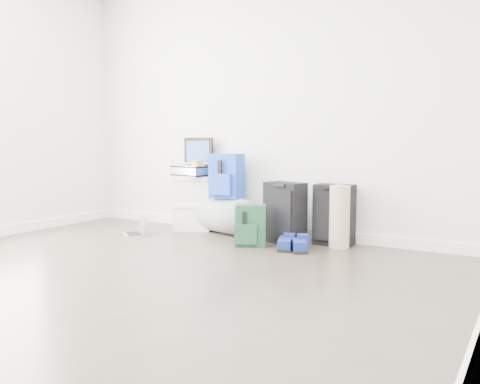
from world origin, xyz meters
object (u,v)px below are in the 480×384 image
Objects in this scene: carry_on at (334,215)px; laptop at (137,230)px; boxes_stack at (194,203)px; briefcase at (193,171)px; duffel_bag at (228,216)px; large_suitcase at (285,213)px.

carry_on reaches higher than laptop.
laptop is at bearing -144.87° from boxes_stack.
carry_on is (1.61, 0.00, -0.01)m from boxes_stack.
boxes_stack is 1.44× the size of briefcase.
duffel_bag is at bearing 177.98° from carry_on.
duffel_bag is 1.06× the size of large_suitcase.
duffel_bag is 0.95m from laptop.
carry_on is at bearing 33.94° from large_suitcase.
duffel_bag is (0.45, -0.02, -0.11)m from boxes_stack.
large_suitcase is 1.71× the size of laptop.
boxes_stack reaches higher than large_suitcase.
large_suitcase is at bearing 4.85° from briefcase.
boxes_stack is 1.01× the size of large_suitcase.
duffel_bag is at bearing 72.76° from laptop.
carry_on is at bearing -24.43° from boxes_stack.
carry_on is at bearing 12.58° from briefcase.
large_suitcase is at bearing -162.60° from carry_on.
carry_on reaches higher than duffel_bag.
large_suitcase is at bearing 52.76° from laptop.
carry_on is at bearing 16.17° from duffel_bag.
duffel_bag reaches higher than laptop.
boxes_stack is 1.04× the size of carry_on.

